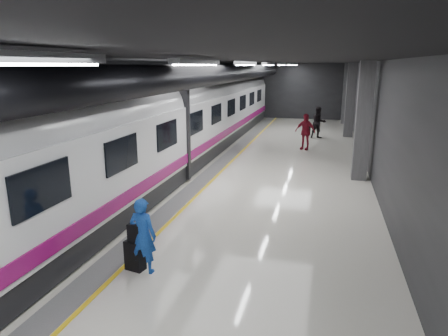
% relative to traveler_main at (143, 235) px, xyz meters
% --- Properties ---
extents(ground, '(40.00, 40.00, 0.00)m').
position_rel_traveler_main_xyz_m(ground, '(0.42, 6.78, -0.83)').
color(ground, silver).
rests_on(ground, ground).
extents(platform_hall, '(10.02, 40.02, 4.51)m').
position_rel_traveler_main_xyz_m(platform_hall, '(0.14, 7.74, 2.70)').
color(platform_hall, black).
rests_on(platform_hall, ground).
extents(train, '(3.05, 38.00, 4.05)m').
position_rel_traveler_main_xyz_m(train, '(-2.82, 6.78, 1.24)').
color(train, black).
rests_on(train, ground).
extents(traveler_main, '(0.64, 0.45, 1.67)m').
position_rel_traveler_main_xyz_m(traveler_main, '(0.00, 0.00, 0.00)').
color(traveler_main, blue).
rests_on(traveler_main, ground).
extents(suitcase_main, '(0.45, 0.34, 0.67)m').
position_rel_traveler_main_xyz_m(suitcase_main, '(-0.23, 0.03, -0.50)').
color(suitcase_main, black).
rests_on(suitcase_main, ground).
extents(shoulder_bag, '(0.31, 0.20, 0.39)m').
position_rel_traveler_main_xyz_m(shoulder_bag, '(-0.20, 0.02, 0.03)').
color(shoulder_bag, black).
rests_on(shoulder_bag, suitcase_main).
extents(traveler_far_a, '(1.15, 1.05, 1.91)m').
position_rel_traveler_main_xyz_m(traveler_far_a, '(3.17, 17.63, 0.12)').
color(traveler_far_a, black).
rests_on(traveler_far_a, ground).
extents(traveler_far_b, '(1.20, 0.81, 1.90)m').
position_rel_traveler_main_xyz_m(traveler_far_b, '(2.58, 14.04, 0.11)').
color(traveler_far_b, maroon).
rests_on(traveler_far_b, ground).
extents(suitcase_far, '(0.44, 0.37, 0.55)m').
position_rel_traveler_main_xyz_m(suitcase_far, '(2.45, 18.84, -0.56)').
color(suitcase_far, black).
rests_on(suitcase_far, ground).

